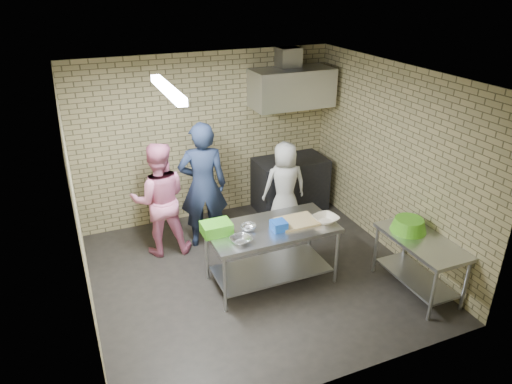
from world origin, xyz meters
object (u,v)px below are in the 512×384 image
prep_table (271,254)px  bottle_green (311,88)px  side_counter (418,265)px  green_basin (409,225)px  blue_tub (279,226)px  woman_pink (160,200)px  woman_white (285,185)px  bottle_red (289,89)px  green_crate (216,228)px  man_navy (203,186)px  stove (290,184)px

prep_table → bottle_green: (1.65, 2.09, 1.60)m
side_counter → green_basin: 0.52m
prep_table → green_basin: 1.80m
side_counter → bottle_green: (0.00, 2.99, 1.64)m
blue_tub → woman_pink: 1.85m
blue_tub → woman_white: size_ratio=0.13×
bottle_red → green_crate: bearing=-134.7°
green_basin → side_counter: bearing=-85.4°
prep_table → green_crate: 0.86m
man_navy → green_basin: bearing=150.1°
bottle_green → stove: bearing=-151.9°
bottle_red → blue_tub: bearing=-118.7°
green_crate → woman_white: size_ratio=0.26×
bottle_red → man_navy: (-1.77, -0.82, -1.07)m
stove → blue_tub: (-1.15, -1.95, 0.43)m
bottle_green → woman_pink: (-2.81, -0.79, -1.17)m
green_basin → woman_pink: bearing=145.0°
stove → green_crate: size_ratio=3.28×
woman_pink → green_basin: bearing=154.9°
bottle_green → woman_white: bottle_green is taller
stove → blue_tub: 2.30m
prep_table → bottle_red: bottle_red is taller
bottle_green → woman_white: bearing=-136.7°
stove → side_counter: bearing=-80.7°
prep_table → stove: bearing=57.0°
side_counter → stove: size_ratio=1.00×
green_crate → stove: bearing=42.3°
blue_tub → man_navy: man_navy is taller
man_navy → woman_white: size_ratio=1.35×
green_basin → stove: bearing=99.8°
bottle_red → bottle_green: (0.40, 0.00, -0.01)m
prep_table → side_counter: (1.65, -0.90, -0.04)m
side_counter → woman_white: size_ratio=0.85×
side_counter → bottle_green: 3.41m
green_crate → man_navy: (0.18, 1.15, 0.06)m
man_navy → woman_white: (1.35, 0.05, -0.25)m
side_counter → green_basin: (-0.02, 0.25, 0.46)m
woman_pink → woman_white: 1.99m
stove → man_navy: 1.88m
man_navy → woman_white: 1.37m
stove → green_basin: bearing=-80.2°
stove → woman_white: bearing=-124.8°
stove → bottle_green: 1.65m
blue_tub → woman_pink: woman_pink is taller
man_navy → green_crate: bearing=92.9°
bottle_red → prep_table: bearing=-120.9°
bottle_red → woman_pink: 2.80m
bottle_red → stove: bearing=-101.8°
prep_table → bottle_red: 2.92m
blue_tub → bottle_green: (1.60, 2.19, 1.13)m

